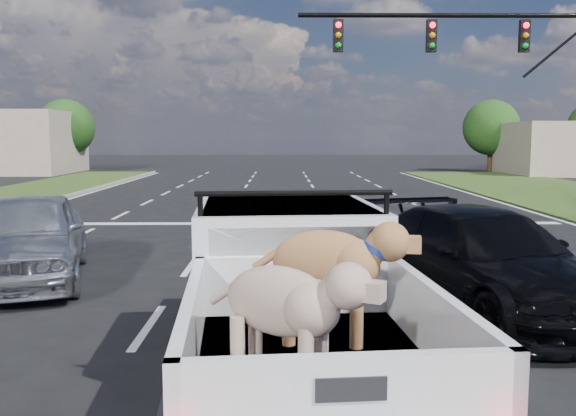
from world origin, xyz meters
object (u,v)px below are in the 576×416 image
traffic_signal (516,66)px  pickup_truck (294,306)px  silver_sedan (28,236)px  black_coupe (483,259)px

traffic_signal → pickup_truck: 15.18m
traffic_signal → silver_sedan: traffic_signal is taller
silver_sedan → black_coupe: 7.88m
traffic_signal → black_coupe: 11.15m
traffic_signal → pickup_truck: size_ratio=1.59×
pickup_truck → silver_sedan: 7.03m
traffic_signal → black_coupe: size_ratio=1.76×
traffic_signal → silver_sedan: (-11.70, -7.72, -3.92)m
traffic_signal → black_coupe: bearing=-112.9°
black_coupe → pickup_truck: bearing=-146.1°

